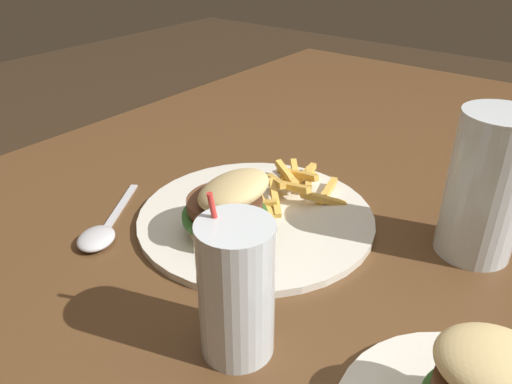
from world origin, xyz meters
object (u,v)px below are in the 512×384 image
Objects in this scene: beer_glass at (485,190)px; juice_glass at (236,295)px; spoon at (99,235)px; meal_plate_near at (247,212)px.

beer_glass is 0.32m from juice_glass.
beer_glass is at bearing 93.01° from spoon.
meal_plate_near is 1.90× the size of spoon.
beer_glass reaches higher than juice_glass.
juice_glass is (0.30, -0.13, -0.02)m from beer_glass.
meal_plate_near is at bearing -143.92° from juice_glass.
juice_glass is (0.17, 0.12, 0.04)m from meal_plate_near.
beer_glass is 1.09× the size of juice_glass.
juice_glass reaches higher than spoon.
beer_glass is (-0.13, 0.25, 0.06)m from meal_plate_near.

